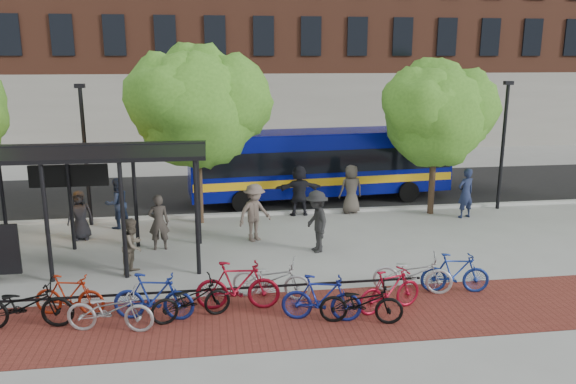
{
  "coord_description": "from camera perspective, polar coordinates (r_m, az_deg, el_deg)",
  "views": [
    {
      "loc": [
        -2.61,
        -17.1,
        6.03
      ],
      "look_at": [
        -0.01,
        1.09,
        1.6
      ],
      "focal_mm": 35.0,
      "sensor_mm": 36.0,
      "label": 1
    }
  ],
  "objects": [
    {
      "name": "ground",
      "position": [
        18.32,
        0.52,
        -5.66
      ],
      "size": [
        160.0,
        160.0,
        0.0
      ],
      "primitive_type": "plane",
      "color": "#9E9E99",
      "rests_on": "ground"
    },
    {
      "name": "asphalt_street",
      "position": [
        25.94,
        -2.13,
        0.12
      ],
      "size": [
        160.0,
        8.0,
        0.01
      ],
      "primitive_type": "cube",
      "color": "black",
      "rests_on": "ground"
    },
    {
      "name": "curb",
      "position": [
        22.08,
        -1.04,
        -2.13
      ],
      "size": [
        160.0,
        0.25,
        0.12
      ],
      "primitive_type": "cube",
      "color": "#B7B7B2",
      "rests_on": "ground"
    },
    {
      "name": "brick_strip",
      "position": [
        13.53,
        -4.81,
        -12.95
      ],
      "size": [
        24.0,
        3.0,
        0.01
      ],
      "primitive_type": "cube",
      "color": "maroon",
      "rests_on": "ground"
    },
    {
      "name": "bike_rack_rail",
      "position": [
        14.35,
        -10.33,
        -11.53
      ],
      "size": [
        12.0,
        0.05,
        0.95
      ],
      "primitive_type": "cube",
      "color": "black",
      "rests_on": "ground"
    },
    {
      "name": "building_brick",
      "position": [
        45.08,
        8.59,
        18.47
      ],
      "size": [
        55.0,
        14.0,
        20.0
      ],
      "primitive_type": "cube",
      "color": "brown",
      "rests_on": "ground"
    },
    {
      "name": "bus_shelter",
      "position": [
        17.78,
        -26.12,
        2.34
      ],
      "size": [
        10.6,
        3.07,
        3.6
      ],
      "color": "black",
      "rests_on": "ground"
    },
    {
      "name": "tree_b",
      "position": [
        20.51,
        -9.04,
        9.0
      ],
      "size": [
        5.15,
        4.2,
        6.47
      ],
      "color": "#382619",
      "rests_on": "ground"
    },
    {
      "name": "tree_c",
      "position": [
        22.31,
        15.0,
        8.02
      ],
      "size": [
        4.66,
        3.8,
        5.92
      ],
      "color": "#382619",
      "rests_on": "ground"
    },
    {
      "name": "lamp_post_left",
      "position": [
        21.41,
        -19.9,
        3.93
      ],
      "size": [
        0.35,
        0.2,
        5.12
      ],
      "color": "black",
      "rests_on": "ground"
    },
    {
      "name": "lamp_post_right",
      "position": [
        23.96,
        21.02,
        4.78
      ],
      "size": [
        0.35,
        0.2,
        5.12
      ],
      "color": "black",
      "rests_on": "ground"
    },
    {
      "name": "bus",
      "position": [
        23.98,
        3.32,
        3.18
      ],
      "size": [
        11.26,
        3.4,
        3.0
      ],
      "rotation": [
        0.0,
        0.0,
        0.09
      ],
      "color": "#060D7A",
      "rests_on": "ground"
    },
    {
      "name": "bike_0",
      "position": [
        14.25,
        -25.21,
        -10.34
      ],
      "size": [
        2.18,
        0.81,
        1.14
      ],
      "primitive_type": "imported",
      "rotation": [
        0.0,
        0.0,
        1.55
      ],
      "color": "black",
      "rests_on": "ground"
    },
    {
      "name": "bike_1",
      "position": [
        14.53,
        -21.33,
        -9.74
      ],
      "size": [
        1.77,
        0.82,
        1.02
      ],
      "primitive_type": "imported",
      "rotation": [
        0.0,
        0.0,
        1.37
      ],
      "color": "maroon",
      "rests_on": "ground"
    },
    {
      "name": "bike_2",
      "position": [
        13.43,
        -17.63,
        -11.33
      ],
      "size": [
        2.09,
        1.06,
        1.05
      ],
      "primitive_type": "imported",
      "rotation": [
        0.0,
        0.0,
        1.38
      ],
      "color": "#959497",
      "rests_on": "ground"
    },
    {
      "name": "bike_3",
      "position": [
        13.69,
        -13.5,
        -10.32
      ],
      "size": [
        1.99,
        0.91,
        1.16
      ],
      "primitive_type": "imported",
      "rotation": [
        0.0,
        0.0,
        1.38
      ],
      "color": "navy",
      "rests_on": "ground"
    },
    {
      "name": "bike_4",
      "position": [
        13.57,
        -9.83,
        -10.71
      ],
      "size": [
        2.02,
        1.17,
        1.0
      ],
      "primitive_type": "imported",
      "rotation": [
        0.0,
        0.0,
        1.86
      ],
      "color": "black",
      "rests_on": "ground"
    },
    {
      "name": "bike_5",
      "position": [
        13.88,
        -5.13,
        -9.45
      ],
      "size": [
        2.1,
        0.77,
        1.24
      ],
      "primitive_type": "imported",
      "rotation": [
        0.0,
        0.0,
        1.48
      ],
      "color": "maroon",
      "rests_on": "ground"
    },
    {
      "name": "bike_6",
      "position": [
        14.46,
        -1.69,
        -8.77
      ],
      "size": [
        2.16,
        1.32,
        1.07
      ],
      "primitive_type": "imported",
      "rotation": [
        0.0,
        0.0,
        1.25
      ],
      "color": "#A4A5A7",
      "rests_on": "ground"
    },
    {
      "name": "bike_7",
      "position": [
        13.31,
        3.42,
        -10.72
      ],
      "size": [
        1.95,
        0.97,
        1.13
      ],
      "primitive_type": "imported",
      "rotation": [
        0.0,
        0.0,
        1.33
      ],
      "color": "navy",
      "rests_on": "ground"
    },
    {
      "name": "bike_8",
      "position": [
        13.31,
        7.46,
        -11.08
      ],
      "size": [
        2.03,
        1.06,
        1.02
      ],
      "primitive_type": "imported",
      "rotation": [
        0.0,
        0.0,
        1.36
      ],
      "color": "black",
      "rests_on": "ground"
    },
    {
      "name": "bike_9",
      "position": [
        13.98,
        10.31,
        -9.8
      ],
      "size": [
        1.86,
        1.05,
        1.08
      ],
      "primitive_type": "imported",
      "rotation": [
        0.0,
        0.0,
        1.9
      ],
      "color": "maroon",
      "rests_on": "ground"
    },
    {
      "name": "bike_10",
      "position": [
        15.14,
        12.54,
        -8.05
      ],
      "size": [
        2.17,
        1.27,
        1.08
      ],
      "primitive_type": "imported",
      "rotation": [
        0.0,
        0.0,
        1.28
      ],
      "color": "#AFAEB1",
      "rests_on": "ground"
    },
    {
      "name": "bike_11",
      "position": [
        15.43,
        16.61,
        -7.89
      ],
      "size": [
        1.85,
        0.82,
        1.07
      ],
      "primitive_type": "imported",
      "rotation": [
        0.0,
        0.0,
        1.39
      ],
      "color": "navy",
      "rests_on": "ground"
    },
    {
      "name": "pedestrian_0",
      "position": [
        20.15,
        -20.38,
        -2.21
      ],
      "size": [
        0.89,
        0.64,
        1.7
      ],
      "primitive_type": "imported",
      "rotation": [
        0.0,
        0.0,
        0.13
      ],
      "color": "black",
      "rests_on": "ground"
    },
    {
      "name": "pedestrian_1",
      "position": [
        18.35,
        -13.0,
        -3.01
      ],
      "size": [
        0.68,
        0.47,
        1.81
      ],
      "primitive_type": "imported",
      "rotation": [
        0.0,
        0.0,
        3.2
      ],
      "color": "#36302B",
      "rests_on": "ground"
    },
    {
      "name": "pedestrian_2",
      "position": [
        21.05,
        -16.96,
        -1.1
      ],
      "size": [
        1.13,
        1.07,
        1.84
      ],
      "primitive_type": "imported",
      "rotation": [
        0.0,
        0.0,
        3.73
      ],
      "color": "#1B263F",
      "rests_on": "ground"
    },
    {
      "name": "pedestrian_3",
      "position": [
        18.75,
        -3.42,
        -2.1
      ],
      "size": [
        1.45,
        1.28,
        1.95
      ],
      "primitive_type": "imported",
      "rotation": [
        0.0,
        0.0,
        0.56
      ],
      "color": "brown",
      "rests_on": "ground"
    },
    {
      "name": "pedestrian_5",
      "position": [
        21.77,
        1.14,
        0.17
      ],
      "size": [
        1.86,
        0.65,
        1.98
      ],
      "primitive_type": "imported",
      "rotation": [
        0.0,
        0.0,
        3.18
      ],
      "color": "black",
      "rests_on": "ground"
    },
    {
      "name": "pedestrian_6",
      "position": [
        22.2,
        6.43,
        0.29
      ],
      "size": [
        1.03,
        0.76,
        1.94
      ],
      "primitive_type": "imported",
      "rotation": [
        0.0,
        0.0,
        3.3
      ],
      "color": "#49413A",
      "rests_on": "ground"
    },
    {
      "name": "pedestrian_7",
      "position": [
        22.48,
        17.59,
        -0.11
      ],
      "size": [
        0.81,
        0.64,
        1.93
      ],
      "primitive_type": "imported",
      "rotation": [
        0.0,
        0.0,
        3.43
      ],
      "color": "#1D2645",
      "rests_on": "ground"
    },
    {
      "name": "pedestrian_8",
      "position": [
        16.6,
        -15.47,
        -5.29
      ],
      "size": [
        0.86,
        0.95,
        1.62
      ],
      "primitive_type": "imported",
      "rotation": [
        0.0,
        0.0,
        1.2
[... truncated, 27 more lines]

